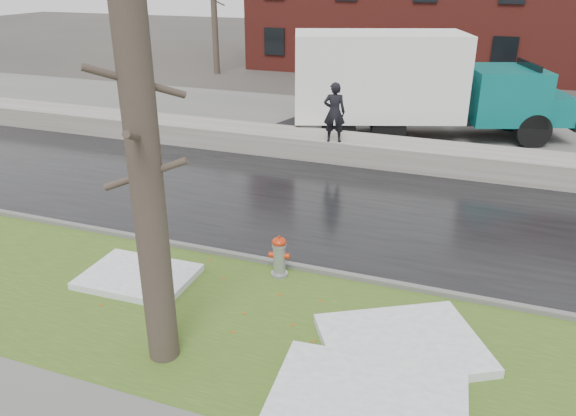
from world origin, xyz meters
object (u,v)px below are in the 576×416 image
(fire_hydrant, at_px, (279,255))
(tree, at_px, (146,178))
(box_truck, at_px, (411,84))
(worker, at_px, (334,112))

(fire_hydrant, bearing_deg, tree, -115.03)
(fire_hydrant, relative_size, box_truck, 0.08)
(tree, relative_size, worker, 3.22)
(fire_hydrant, relative_size, tree, 0.15)
(fire_hydrant, distance_m, tree, 4.13)
(tree, distance_m, box_truck, 14.57)
(fire_hydrant, bearing_deg, box_truck, 76.53)
(fire_hydrant, distance_m, worker, 7.66)
(tree, relative_size, box_truck, 0.54)
(box_truck, distance_m, worker, 4.27)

